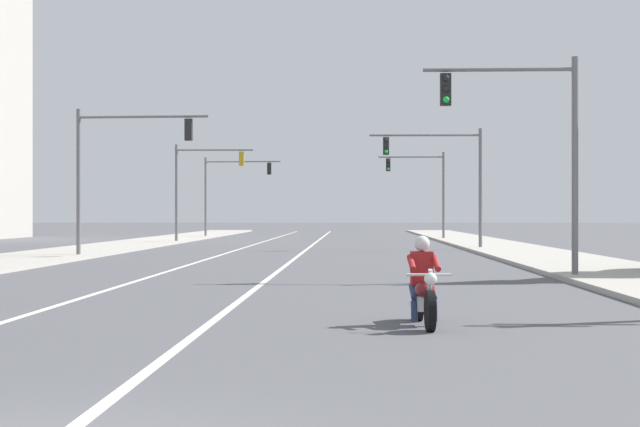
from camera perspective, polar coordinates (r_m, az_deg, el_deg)
name	(u,v)px	position (r m, az deg, el deg)	size (l,w,h in m)	color
lane_stripe_center	(309,248)	(52.02, -0.68, -2.03)	(0.16, 100.00, 0.01)	beige
lane_stripe_left	(244,248)	(52.30, -4.50, -2.02)	(0.16, 100.00, 0.01)	beige
sidewalk_kerb_right	(516,250)	(47.62, 11.45, -2.14)	(4.40, 110.00, 0.14)	#ADA89E
sidewalk_kerb_left	(90,250)	(48.69, -13.37, -2.09)	(4.40, 110.00, 0.14)	#ADA89E
motorcycle_with_rider	(423,290)	(15.91, 6.10, -4.47)	(0.70, 2.19, 1.46)	black
traffic_signal_near_right	(531,134)	(27.72, 12.31, 4.61)	(4.31, 0.37, 6.20)	slate
traffic_signal_near_left	(117,158)	(41.19, -11.86, 3.20)	(5.57, 0.49, 6.20)	slate
traffic_signal_mid_right	(447,168)	(49.97, 7.50, 2.64)	(5.76, 0.43, 6.20)	slate
traffic_signal_mid_left	(199,178)	(61.44, -7.14, 2.09)	(4.91, 0.42, 6.20)	slate
traffic_signal_far_right	(425,182)	(68.77, 6.17, 1.85)	(4.68, 0.41, 6.20)	slate
traffic_signal_far_left	(228,184)	(74.87, -5.44, 1.76)	(5.91, 0.53, 6.20)	slate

